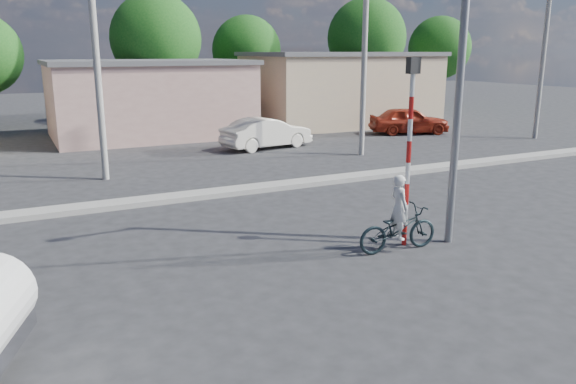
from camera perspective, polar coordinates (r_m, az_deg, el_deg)
name	(u,v)px	position (r m, az deg, el deg)	size (l,w,h in m)	color
ground_plane	(318,293)	(10.89, 3.09, -10.23)	(120.00, 120.00, 0.00)	#2A2A2D
median	(193,196)	(17.87, -9.66, -0.36)	(40.00, 0.80, 0.16)	#99968E
bicycle	(398,229)	(13.14, 11.11, -3.69)	(0.70, 2.00, 1.05)	black
cyclist	(398,220)	(13.08, 11.15, -2.77)	(0.55, 0.36, 1.50)	silver
car_cream	(267,133)	(26.74, -2.19, 6.02)	(1.53, 4.40, 1.45)	white
car_red	(409,120)	(32.24, 12.20, 7.13)	(1.76, 4.37, 1.49)	maroon
traffic_pole	(410,137)	(13.11, 12.25, 5.50)	(0.28, 0.18, 4.36)	red
streetlight	(458,29)	(13.37, 16.89, 15.58)	(2.34, 0.22, 9.00)	slate
building_row	(132,97)	(31.28, -15.55, 9.30)	(37.80, 7.30, 4.44)	#C1B492
tree_row	(206,44)	(39.15, -8.37, 14.66)	(51.24, 7.43, 8.42)	#38281E
utility_poles	(239,62)	(22.18, -4.99, 12.98)	(35.40, 0.24, 8.00)	#99968E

